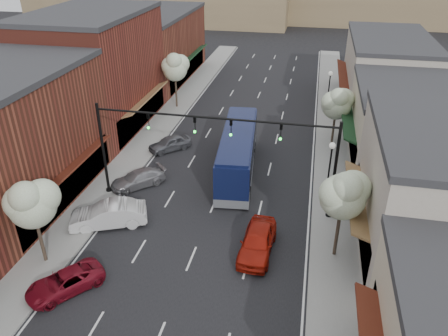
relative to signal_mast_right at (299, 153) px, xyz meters
The scene contains 26 objects.
ground 10.81m from the signal_mast_right, 125.10° to the right, with size 160.00×160.00×0.00m, color black.
sidewalk_left 18.10m from the signal_mast_right, 143.17° to the left, with size 2.80×73.00×0.15m, color gray.
sidewalk_right 11.78m from the signal_mast_right, 75.18° to the left, with size 2.80×73.00×0.15m, color gray.
curb_left 17.04m from the signal_mast_right, 140.24° to the left, with size 0.25×73.00×0.17m, color gray.
curb_right 11.53m from the signal_mast_right, 82.52° to the left, with size 0.25×73.00×0.17m, color gray.
bldg_left_midnear 19.95m from the signal_mast_right, behind, with size 10.14×14.10×9.40m.
bldg_left_midfar 23.22m from the signal_mast_right, 148.85° to the left, with size 10.14×14.10×10.90m.
bldg_left_far 34.32m from the signal_mast_right, 125.32° to the left, with size 10.14×18.10×8.40m.
bldg_right_midnear 8.37m from the signal_mast_right, 13.86° to the right, with size 9.14×12.10×7.90m.
bldg_right_midfar 12.94m from the signal_mast_right, 51.07° to the left, with size 9.14×12.10×6.40m.
bldg_right_far 25.35m from the signal_mast_right, 71.37° to the left, with size 9.14×16.10×7.40m.
hill_near 76.41m from the signal_mast_right, 113.63° to the left, with size 50.00×20.00×8.00m, color #7A6647.
signal_mast_right is the anchor object (origin of this frame).
signal_mast_left 11.24m from the signal_mast_right, behind, with size 8.22×0.46×7.00m.
tree_right_near 4.89m from the signal_mast_right, 56.09° to the right, with size 2.85×2.65×5.95m.
tree_right_far 12.27m from the signal_mast_right, 77.15° to the left, with size 2.85×2.65×5.43m.
tree_left_near 16.05m from the signal_mast_right, 149.86° to the right, with size 2.85×2.65×5.69m.
tree_left_far 22.68m from the signal_mast_right, 127.71° to the left, with size 2.85×2.65×6.13m.
lamp_post_near 3.69m from the signal_mast_right, 48.95° to the left, with size 0.44×0.44×4.44m.
lamp_post_far 20.19m from the signal_mast_right, 83.78° to the left, with size 0.44×0.44×4.44m.
coach_bus 7.54m from the signal_mast_right, 133.57° to the left, with size 3.56×11.55×3.48m.
red_hatchback 6.26m from the signal_mast_right, 112.35° to the right, with size 1.89×4.69×1.60m, color maroon.
parked_car_a 15.73m from the signal_mast_right, 139.50° to the right, with size 1.90×4.12×1.14m, color maroon.
parked_car_b 13.00m from the signal_mast_right, 162.04° to the right, with size 1.73×4.95×1.63m, color silver.
parked_car_c 12.55m from the signal_mast_right, behind, with size 1.71×4.22×1.22m, color #949398.
parked_car_d 14.33m from the signal_mast_right, 145.72° to the left, with size 1.54×3.82×1.30m, color #57595F.
Camera 1 is at (6.01, -17.37, 17.16)m, focal length 35.00 mm.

